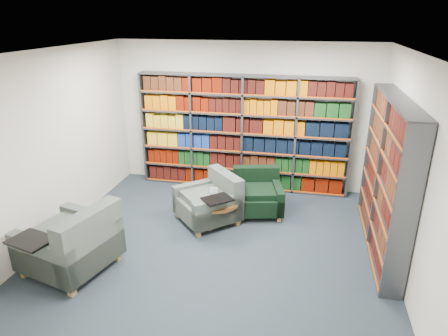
% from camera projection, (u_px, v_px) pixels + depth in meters
% --- Properties ---
extents(room_shell, '(5.02, 5.02, 2.82)m').
position_uv_depth(room_shell, '(215.00, 160.00, 5.41)').
color(room_shell, '#18242B').
rests_on(room_shell, ground).
extents(bookshelf_back, '(4.00, 0.28, 2.20)m').
position_uv_depth(bookshelf_back, '(243.00, 134.00, 7.66)').
color(bookshelf_back, '#47494F').
rests_on(bookshelf_back, ground).
extents(bookshelf_right, '(0.28, 2.50, 2.20)m').
position_uv_depth(bookshelf_right, '(386.00, 177.00, 5.61)').
color(bookshelf_right, '#47494F').
rests_on(bookshelf_right, ground).
extents(chair_teal_left, '(1.25, 1.25, 0.80)m').
position_uv_depth(chair_teal_left, '(212.00, 202.00, 6.62)').
color(chair_teal_left, '#07233C').
rests_on(chair_teal_left, ground).
extents(chair_green_right, '(1.05, 0.98, 0.74)m').
position_uv_depth(chair_green_right, '(257.00, 195.00, 6.96)').
color(chair_green_right, black).
rests_on(chair_green_right, ground).
extents(chair_teal_front, '(1.25, 1.34, 0.94)m').
position_uv_depth(chair_teal_front, '(75.00, 246.00, 5.28)').
color(chair_teal_front, '#07233C').
rests_on(chair_teal_front, ground).
extents(coffee_table, '(0.88, 0.88, 0.62)m').
position_uv_depth(coffee_table, '(214.00, 204.00, 6.56)').
color(coffee_table, brown).
rests_on(coffee_table, ground).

